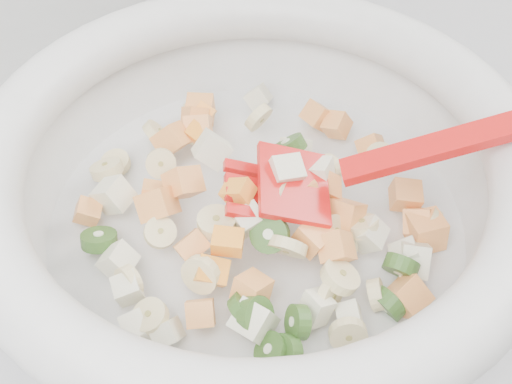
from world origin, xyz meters
TOP-DOWN VIEW (x-y plane):
  - mixing_bowl at (0.08, 1.44)m, footprint 0.43×0.41m

SIDE VIEW (x-z plane):
  - mixing_bowl at x=0.08m, z-range 0.89..1.04m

